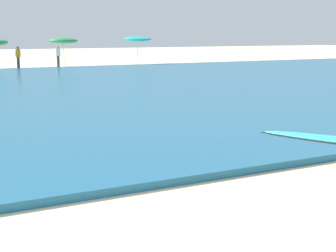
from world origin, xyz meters
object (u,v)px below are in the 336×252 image
at_px(beachgoer_near_row_right, 58,56).
at_px(beach_umbrella_5, 138,39).
at_px(beachgoer_near_row_mid, 18,57).
at_px(beach_umbrella_4, 63,41).

bearing_deg(beachgoer_near_row_right, beach_umbrella_5, 2.35).
bearing_deg(beachgoer_near_row_right, beachgoer_near_row_mid, -176.13).
distance_m(beach_umbrella_4, beach_umbrella_5, 5.67).
xyz_separation_m(beach_umbrella_5, beachgoer_near_row_right, (-6.41, -0.26, -1.17)).
bearing_deg(beachgoer_near_row_right, beach_umbrella_4, 60.62).
height_order(beach_umbrella_4, beachgoer_near_row_mid, beach_umbrella_4).
xyz_separation_m(beachgoer_near_row_mid, beachgoer_near_row_right, (2.86, 0.19, 0.00)).
height_order(beach_umbrella_4, beach_umbrella_5, beach_umbrella_5).
height_order(beachgoer_near_row_mid, beachgoer_near_row_right, same).
relative_size(beach_umbrella_4, beachgoer_near_row_right, 1.38).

